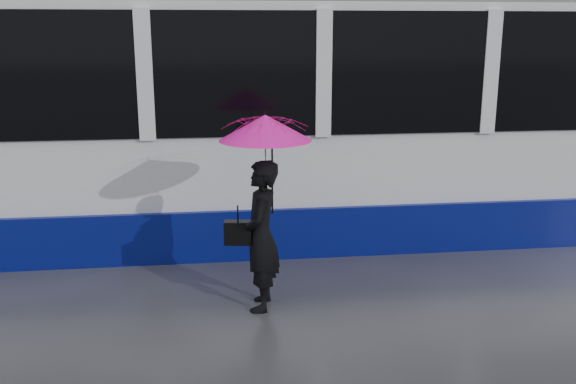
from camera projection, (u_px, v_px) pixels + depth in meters
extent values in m
plane|color=#2B2B30|center=(270.00, 302.00, 6.52)|extent=(90.00, 90.00, 0.00)
cube|color=#3F3D38|center=(256.00, 245.00, 8.23)|extent=(34.00, 0.07, 0.02)
cube|color=#3F3D38|center=(248.00, 214.00, 9.61)|extent=(34.00, 0.07, 0.02)
cube|color=white|center=(194.00, 121.00, 8.46)|extent=(24.00, 2.40, 2.95)
cube|color=navy|center=(197.00, 209.00, 8.75)|extent=(24.00, 2.56, 0.62)
cube|color=black|center=(192.00, 69.00, 8.29)|extent=(23.00, 2.48, 1.40)
imported|color=black|center=(261.00, 236.00, 6.22)|extent=(0.44, 0.59, 1.49)
imported|color=#F61459|center=(265.00, 152.00, 6.03)|extent=(0.93, 0.95, 0.75)
cone|color=#F61459|center=(265.00, 128.00, 5.97)|extent=(1.00, 1.00, 0.24)
cylinder|color=black|center=(265.00, 113.00, 5.93)|extent=(0.01, 0.01, 0.06)
cylinder|color=black|center=(272.00, 180.00, 6.12)|extent=(0.02, 0.02, 0.65)
cube|color=black|center=(238.00, 233.00, 6.20)|extent=(0.28, 0.16, 0.23)
cylinder|color=black|center=(238.00, 212.00, 6.15)|extent=(0.01, 0.01, 0.18)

